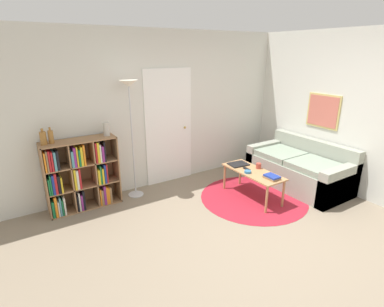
{
  "coord_description": "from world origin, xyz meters",
  "views": [
    {
      "loc": [
        -2.41,
        -2.17,
        2.25
      ],
      "look_at": [
        -0.21,
        1.29,
        0.85
      ],
      "focal_mm": 28.0,
      "sensor_mm": 36.0,
      "label": 1
    }
  ],
  "objects_px": {
    "bowl": "(248,172)",
    "cup": "(259,166)",
    "bottle_left": "(43,138)",
    "coffee_table": "(253,174)",
    "bookshelf": "(80,176)",
    "couch": "(300,169)",
    "vase_on_shelf": "(106,129)",
    "floor_lamp": "(130,102)",
    "bottle_middle": "(51,137)",
    "laptop": "(238,164)"
  },
  "relations": [
    {
      "from": "floor_lamp",
      "to": "laptop",
      "type": "distance_m",
      "value": 2.02
    },
    {
      "from": "vase_on_shelf",
      "to": "couch",
      "type": "bearing_deg",
      "value": -22.26
    },
    {
      "from": "bookshelf",
      "to": "bowl",
      "type": "distance_m",
      "value": 2.54
    },
    {
      "from": "couch",
      "to": "cup",
      "type": "relative_size",
      "value": 19.33
    },
    {
      "from": "bottle_left",
      "to": "vase_on_shelf",
      "type": "relative_size",
      "value": 1.13
    },
    {
      "from": "cup",
      "to": "bottle_middle",
      "type": "height_order",
      "value": "bottle_middle"
    },
    {
      "from": "bowl",
      "to": "bottle_left",
      "type": "distance_m",
      "value": 2.98
    },
    {
      "from": "couch",
      "to": "cup",
      "type": "bearing_deg",
      "value": 172.24
    },
    {
      "from": "floor_lamp",
      "to": "bottle_left",
      "type": "relative_size",
      "value": 8.27
    },
    {
      "from": "floor_lamp",
      "to": "cup",
      "type": "xyz_separation_m",
      "value": [
        1.71,
        -1.05,
        -1.04
      ]
    },
    {
      "from": "bookshelf",
      "to": "couch",
      "type": "bearing_deg",
      "value": -19.5
    },
    {
      "from": "bottle_left",
      "to": "floor_lamp",
      "type": "bearing_deg",
      "value": -2.6
    },
    {
      "from": "bowl",
      "to": "bottle_middle",
      "type": "height_order",
      "value": "bottle_middle"
    },
    {
      "from": "bookshelf",
      "to": "bottle_middle",
      "type": "bearing_deg",
      "value": 176.94
    },
    {
      "from": "coffee_table",
      "to": "bottle_left",
      "type": "relative_size",
      "value": 4.71
    },
    {
      "from": "bowl",
      "to": "floor_lamp",
      "type": "bearing_deg",
      "value": 142.56
    },
    {
      "from": "couch",
      "to": "bottle_left",
      "type": "relative_size",
      "value": 7.57
    },
    {
      "from": "bottle_middle",
      "to": "vase_on_shelf",
      "type": "bearing_deg",
      "value": -0.99
    },
    {
      "from": "bookshelf",
      "to": "bottle_middle",
      "type": "height_order",
      "value": "bottle_middle"
    },
    {
      "from": "laptop",
      "to": "coffee_table",
      "type": "bearing_deg",
      "value": -87.86
    },
    {
      "from": "bookshelf",
      "to": "coffee_table",
      "type": "distance_m",
      "value": 2.65
    },
    {
      "from": "couch",
      "to": "vase_on_shelf",
      "type": "bearing_deg",
      "value": 157.74
    },
    {
      "from": "coffee_table",
      "to": "vase_on_shelf",
      "type": "bearing_deg",
      "value": 149.53
    },
    {
      "from": "laptop",
      "to": "bottle_middle",
      "type": "bearing_deg",
      "value": 163.19
    },
    {
      "from": "bookshelf",
      "to": "bottle_left",
      "type": "relative_size",
      "value": 4.72
    },
    {
      "from": "couch",
      "to": "coffee_table",
      "type": "xyz_separation_m",
      "value": [
        -1.06,
        0.09,
        0.11
      ]
    },
    {
      "from": "laptop",
      "to": "vase_on_shelf",
      "type": "relative_size",
      "value": 1.67
    },
    {
      "from": "coffee_table",
      "to": "bottle_left",
      "type": "bearing_deg",
      "value": 157.71
    },
    {
      "from": "bowl",
      "to": "cup",
      "type": "height_order",
      "value": "cup"
    },
    {
      "from": "bookshelf",
      "to": "vase_on_shelf",
      "type": "height_order",
      "value": "vase_on_shelf"
    },
    {
      "from": "bowl",
      "to": "bottle_middle",
      "type": "xyz_separation_m",
      "value": [
        -2.56,
        1.16,
        0.68
      ]
    },
    {
      "from": "laptop",
      "to": "cup",
      "type": "relative_size",
      "value": 3.79
    },
    {
      "from": "floor_lamp",
      "to": "cup",
      "type": "distance_m",
      "value": 2.26
    },
    {
      "from": "laptop",
      "to": "cup",
      "type": "xyz_separation_m",
      "value": [
        0.16,
        -0.3,
        0.03
      ]
    },
    {
      "from": "bottle_left",
      "to": "bottle_middle",
      "type": "relative_size",
      "value": 0.99
    },
    {
      "from": "floor_lamp",
      "to": "coffee_table",
      "type": "distance_m",
      "value": 2.21
    },
    {
      "from": "bookshelf",
      "to": "bottle_middle",
      "type": "xyz_separation_m",
      "value": [
        -0.3,
        0.02,
        0.63
      ]
    },
    {
      "from": "cup",
      "to": "vase_on_shelf",
      "type": "distance_m",
      "value": 2.44
    },
    {
      "from": "laptop",
      "to": "bottle_middle",
      "type": "height_order",
      "value": "bottle_middle"
    },
    {
      "from": "bottle_middle",
      "to": "laptop",
      "type": "bearing_deg",
      "value": -16.81
    },
    {
      "from": "couch",
      "to": "bottle_left",
      "type": "bearing_deg",
      "value": 162.27
    },
    {
      "from": "bookshelf",
      "to": "bottle_middle",
      "type": "distance_m",
      "value": 0.7
    },
    {
      "from": "laptop",
      "to": "bottle_left",
      "type": "distance_m",
      "value": 2.97
    },
    {
      "from": "bottle_left",
      "to": "bottle_middle",
      "type": "xyz_separation_m",
      "value": [
        0.1,
        0.01,
        0.0
      ]
    },
    {
      "from": "bottle_middle",
      "to": "bookshelf",
      "type": "bearing_deg",
      "value": -3.06
    },
    {
      "from": "bookshelf",
      "to": "laptop",
      "type": "height_order",
      "value": "bookshelf"
    },
    {
      "from": "vase_on_shelf",
      "to": "bookshelf",
      "type": "bearing_deg",
      "value": -179.63
    },
    {
      "from": "laptop",
      "to": "bottle_left",
      "type": "bearing_deg",
      "value": 163.88
    },
    {
      "from": "cup",
      "to": "bottle_middle",
      "type": "xyz_separation_m",
      "value": [
        -2.84,
        1.11,
        0.65
      ]
    },
    {
      "from": "bowl",
      "to": "cup",
      "type": "bearing_deg",
      "value": 9.76
    }
  ]
}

